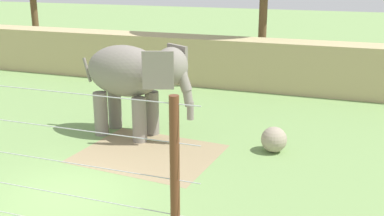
{
  "coord_description": "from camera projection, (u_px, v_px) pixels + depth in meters",
  "views": [
    {
      "loc": [
        6.99,
        -9.38,
        5.87
      ],
      "look_at": [
        2.07,
        4.41,
        1.4
      ],
      "focal_mm": 43.07,
      "sensor_mm": 36.0,
      "label": 1
    }
  ],
  "objects": [
    {
      "name": "elephant",
      "position": [
        133.0,
        76.0,
        16.18
      ],
      "size": [
        4.52,
        2.03,
        3.35
      ],
      "color": "gray",
      "rests_on": "ground"
    },
    {
      "name": "dirt_patch",
      "position": [
        149.0,
        153.0,
        15.18
      ],
      "size": [
        4.66,
        3.91,
        0.01
      ],
      "primitive_type": "cube",
      "rotation": [
        0.0,
        0.0,
        -0.08
      ],
      "color": "#937F5B",
      "rests_on": "ground"
    },
    {
      "name": "ground_plane",
      "position": [
        65.0,
        195.0,
        12.41
      ],
      "size": [
        120.0,
        120.0,
        0.0
      ],
      "primitive_type": "plane",
      "color": "#759956"
    },
    {
      "name": "enrichment_ball",
      "position": [
        274.0,
        139.0,
        15.22
      ],
      "size": [
        0.86,
        0.86,
        0.86
      ],
      "primitive_type": "sphere",
      "color": "gray",
      "rests_on": "ground"
    },
    {
      "name": "embankment_wall",
      "position": [
        211.0,
        61.0,
        23.95
      ],
      "size": [
        36.0,
        1.8,
        2.45
      ],
      "primitive_type": "cube",
      "color": "tan",
      "rests_on": "ground"
    }
  ]
}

